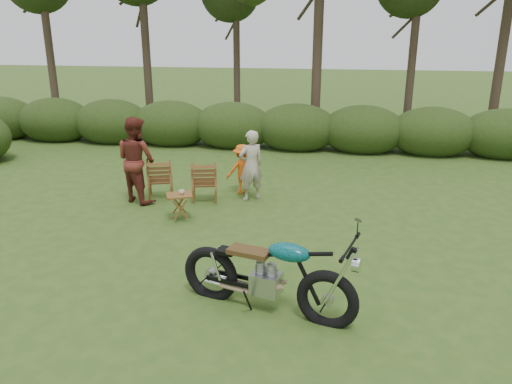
% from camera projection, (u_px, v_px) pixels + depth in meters
% --- Properties ---
extents(ground, '(80.00, 80.00, 0.00)m').
position_uv_depth(ground, '(240.00, 294.00, 7.03)').
color(ground, '#2C4C19').
rests_on(ground, ground).
extents(tree_line, '(22.52, 11.62, 8.14)m').
position_uv_depth(tree_line, '(318.00, 19.00, 14.87)').
color(tree_line, '#35261D').
rests_on(tree_line, ground).
extents(motorcycle, '(2.49, 1.47, 1.34)m').
position_uv_depth(motorcycle, '(266.00, 309.00, 6.67)').
color(motorcycle, '#0A878D').
rests_on(motorcycle, ground).
extents(lawn_chair_right, '(0.74, 0.74, 0.88)m').
position_uv_depth(lawn_chair_right, '(205.00, 200.00, 10.86)').
color(lawn_chair_right, brown).
rests_on(lawn_chair_right, ground).
extents(lawn_chair_left, '(0.75, 0.75, 0.87)m').
position_uv_depth(lawn_chair_left, '(161.00, 197.00, 11.07)').
color(lawn_chair_left, brown).
rests_on(lawn_chair_left, ground).
extents(side_table, '(0.62, 0.58, 0.51)m').
position_uv_depth(side_table, '(180.00, 207.00, 9.69)').
color(side_table, brown).
rests_on(side_table, ground).
extents(cup, '(0.14, 0.14, 0.09)m').
position_uv_depth(cup, '(182.00, 192.00, 9.62)').
color(cup, beige).
rests_on(cup, side_table).
extents(adult_a, '(0.67, 0.63, 1.53)m').
position_uv_depth(adult_a, '(251.00, 199.00, 10.89)').
color(adult_a, '#B8AA97').
rests_on(adult_a, ground).
extents(adult_b, '(1.11, 1.03, 1.83)m').
position_uv_depth(adult_b, '(140.00, 201.00, 10.81)').
color(adult_b, maroon).
rests_on(adult_b, ground).
extents(child, '(0.84, 0.72, 1.12)m').
position_uv_depth(child, '(242.00, 193.00, 11.31)').
color(child, '#DB5A14').
rests_on(child, ground).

